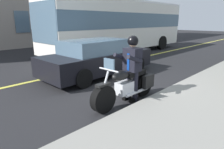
% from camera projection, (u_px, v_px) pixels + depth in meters
% --- Properties ---
extents(ground_plane, '(80.00, 80.00, 0.00)m').
position_uv_depth(ground_plane, '(107.00, 82.00, 6.93)').
color(ground_plane, black).
extents(lane_center_stripe, '(60.00, 0.16, 0.01)m').
position_uv_depth(lane_center_stripe, '(74.00, 72.00, 8.27)').
color(lane_center_stripe, '#E5DB4C').
rests_on(lane_center_stripe, ground_plane).
extents(motorcycle_main, '(2.21, 0.60, 1.26)m').
position_uv_depth(motorcycle_main, '(127.00, 86.00, 5.16)').
color(motorcycle_main, black).
rests_on(motorcycle_main, ground_plane).
extents(rider_main, '(0.62, 0.55, 1.74)m').
position_uv_depth(rider_main, '(132.00, 63.00, 5.14)').
color(rider_main, black).
rests_on(rider_main, ground_plane).
extents(bus_near, '(11.05, 2.70, 3.30)m').
position_uv_depth(bus_near, '(121.00, 24.00, 12.97)').
color(bus_near, white).
rests_on(bus_near, ground_plane).
extents(car_silver, '(4.60, 1.92, 1.40)m').
position_uv_depth(car_silver, '(98.00, 58.00, 7.73)').
color(car_silver, black).
rests_on(car_silver, ground_plane).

